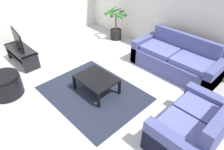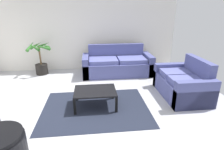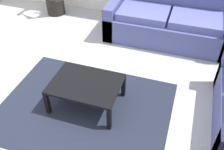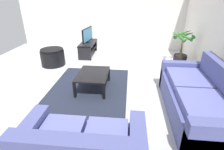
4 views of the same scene
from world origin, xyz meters
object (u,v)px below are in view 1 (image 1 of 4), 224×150
(tv_stand, at_px, (22,53))
(coffee_table, at_px, (96,79))
(ottoman, at_px, (5,85))
(tv, at_px, (18,39))
(couch_main, at_px, (176,60))
(potted_palm, at_px, (116,26))
(couch_loveseat, at_px, (192,128))

(tv_stand, distance_m, coffee_table, 2.39)
(ottoman, bearing_deg, tv, 140.67)
(couch_main, height_order, coffee_table, couch_main)
(tv_stand, height_order, tv, tv)
(tv_stand, distance_m, ottoman, 1.30)
(tv_stand, relative_size, coffee_table, 1.26)
(tv_stand, bearing_deg, couch_main, 40.49)
(potted_palm, bearing_deg, couch_main, -6.43)
(couch_main, distance_m, coffee_table, 2.11)
(coffee_table, bearing_deg, couch_loveseat, 7.73)
(couch_main, relative_size, ottoman, 3.15)
(couch_loveseat, relative_size, tv, 1.80)
(couch_main, height_order, couch_loveseat, same)
(couch_main, bearing_deg, couch_loveseat, -51.80)
(coffee_table, xyz_separation_m, potted_palm, (-1.63, 2.24, 0.12))
(tv_stand, xyz_separation_m, ottoman, (1.01, -0.82, -0.04))
(couch_loveseat, bearing_deg, potted_palm, 152.17)
(tv_stand, relative_size, ottoman, 1.62)
(tv_stand, height_order, ottoman, ottoman)
(coffee_table, relative_size, ottoman, 1.29)
(tv_stand, xyz_separation_m, tv, (0.00, 0.00, 0.40))
(couch_loveseat, height_order, coffee_table, couch_loveseat)
(couch_main, distance_m, ottoman, 3.99)
(tv, xyz_separation_m, ottoman, (1.01, -0.83, -0.45))
(coffee_table, height_order, potted_palm, potted_palm)
(tv, height_order, potted_palm, potted_palm)
(couch_loveseat, xyz_separation_m, coffee_table, (-2.07, -0.28, 0.03))
(couch_main, distance_m, tv_stand, 4.01)
(tv_stand, bearing_deg, coffee_table, 15.38)
(couch_main, bearing_deg, tv, -139.54)
(couch_loveseat, distance_m, tv_stand, 4.47)
(tv, distance_m, coffee_table, 2.42)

